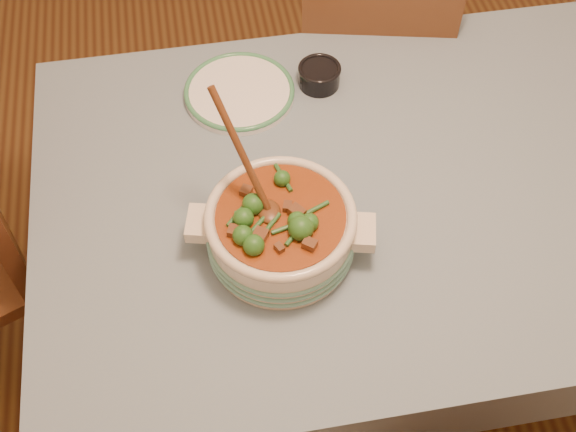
% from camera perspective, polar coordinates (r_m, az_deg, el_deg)
% --- Properties ---
extents(floor, '(4.50, 4.50, 0.00)m').
position_cam_1_polar(floor, '(2.32, 6.49, -8.86)').
color(floor, '#462614').
rests_on(floor, ground).
extents(dining_table, '(1.68, 1.08, 0.76)m').
position_cam_1_polar(dining_table, '(1.75, 8.48, 0.96)').
color(dining_table, brown).
rests_on(dining_table, floor).
extents(stew_casserole, '(0.40, 0.36, 0.37)m').
position_cam_1_polar(stew_casserole, '(1.49, -0.59, -0.90)').
color(stew_casserole, beige).
rests_on(stew_casserole, dining_table).
extents(white_plate, '(0.36, 0.36, 0.02)m').
position_cam_1_polar(white_plate, '(1.84, -3.86, 9.76)').
color(white_plate, white).
rests_on(white_plate, dining_table).
extents(condiment_bowl, '(0.13, 0.13, 0.06)m').
position_cam_1_polar(condiment_bowl, '(1.85, 2.49, 11.11)').
color(condiment_bowl, black).
rests_on(condiment_bowl, dining_table).
extents(chair_far, '(0.50, 0.50, 0.90)m').
position_cam_1_polar(chair_far, '(2.28, 6.49, 11.35)').
color(chair_far, brown).
rests_on(chair_far, floor).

